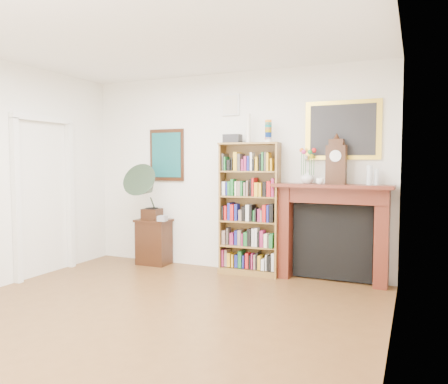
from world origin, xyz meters
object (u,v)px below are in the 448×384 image
object	(u,v)px
gramophone	(146,188)
bottle_left	(369,175)
bookshelf	(249,201)
bottle_right	(376,177)
side_cabinet	(154,242)
fireplace	(332,224)
flower_vase	(307,177)
cd_stack	(162,218)
mantel_clock	(336,163)
teacup	(320,181)

from	to	relation	value
gramophone	bottle_left	xyz separation A→B (m)	(3.13, 0.14, 0.23)
bookshelf	bottle_left	xyz separation A→B (m)	(1.56, -0.00, 0.38)
bookshelf	bottle_right	bearing A→B (deg)	-4.76
side_cabinet	gramophone	bearing A→B (deg)	-117.80
fireplace	flower_vase	world-z (taller)	flower_vase
cd_stack	flower_vase	bearing A→B (deg)	5.32
side_cabinet	mantel_clock	distance (m)	2.93
bookshelf	fireplace	bearing A→B (deg)	-2.53
fireplace	mantel_clock	world-z (taller)	mantel_clock
bookshelf	cd_stack	size ratio (longest dim) A/B	17.32
flower_vase	teacup	world-z (taller)	flower_vase
side_cabinet	gramophone	world-z (taller)	gramophone
bookshelf	bottle_right	size ratio (longest dim) A/B	10.39
cd_stack	flower_vase	xyz separation A→B (m)	(2.08, 0.19, 0.63)
mantel_clock	bottle_right	size ratio (longest dim) A/B	2.83
side_cabinet	bottle_right	bearing A→B (deg)	-0.15
bottle_right	gramophone	bearing A→B (deg)	-177.09
side_cabinet	mantel_clock	world-z (taller)	mantel_clock
gramophone	cd_stack	bearing A→B (deg)	-11.00
fireplace	mantel_clock	bearing A→B (deg)	-43.77
cd_stack	bottle_left	size ratio (longest dim) A/B	0.50
side_cabinet	gramophone	size ratio (longest dim) A/B	0.82
side_cabinet	flower_vase	distance (m)	2.53
bottle_left	fireplace	bearing A→B (deg)	172.10
bookshelf	bottle_right	xyz separation A→B (m)	(1.64, 0.02, 0.36)
fireplace	bottle_right	world-z (taller)	bottle_right
side_cabinet	cd_stack	size ratio (longest dim) A/B	5.70
gramophone	cd_stack	xyz separation A→B (m)	(0.29, -0.03, -0.43)
fireplace	teacup	xyz separation A→B (m)	(-0.13, -0.15, 0.55)
flower_vase	bottle_right	bearing A→B (deg)	-0.05
bookshelf	teacup	size ratio (longest dim) A/B	21.89
mantel_clock	bookshelf	bearing A→B (deg)	-176.77
flower_vase	bottle_left	size ratio (longest dim) A/B	0.72
side_cabinet	gramophone	distance (m)	0.82
gramophone	mantel_clock	xyz separation A→B (m)	(2.73, 0.15, 0.38)
mantel_clock	teacup	world-z (taller)	mantel_clock
teacup	gramophone	bearing A→B (deg)	-178.83
side_cabinet	bottle_right	xyz separation A→B (m)	(3.16, 0.06, 1.02)
cd_stack	bottle_right	bearing A→B (deg)	3.77
side_cabinet	gramophone	xyz separation A→B (m)	(-0.05, -0.11, 0.81)
bookshelf	mantel_clock	world-z (taller)	bookshelf
side_cabinet	cd_stack	bearing A→B (deg)	-30.98
flower_vase	bottle_right	distance (m)	0.84
mantel_clock	flower_vase	distance (m)	0.41
side_cabinet	fireplace	size ratio (longest dim) A/B	0.45
gramophone	teacup	bearing A→B (deg)	-4.04
cd_stack	teacup	size ratio (longest dim) A/B	1.26
gramophone	bottle_left	size ratio (longest dim) A/B	3.48
flower_vase	teacup	bearing A→B (deg)	-31.64
gramophone	side_cabinet	bearing A→B (deg)	58.18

